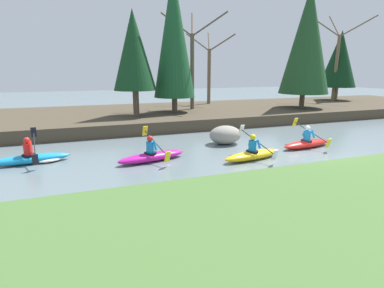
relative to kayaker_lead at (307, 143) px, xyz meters
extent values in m
plane|color=slate|center=(-1.20, -1.09, -0.22)|extent=(90.00, 90.00, 0.00)
cube|color=#473D2D|center=(-1.20, 9.80, 0.12)|extent=(44.00, 9.75, 0.67)
cylinder|color=brown|center=(-6.28, 7.85, 1.22)|extent=(0.36, 0.36, 1.54)
cone|color=#143D1E|center=(-6.28, 7.85, 4.29)|extent=(2.54, 2.54, 4.60)
cylinder|color=brown|center=(-3.60, 8.63, 0.95)|extent=(0.36, 0.36, 0.99)
cone|color=#194C28|center=(-3.60, 8.63, 5.36)|extent=(2.67, 2.67, 7.83)
cylinder|color=brown|center=(5.91, 7.62, 0.98)|extent=(0.36, 0.36, 1.06)
cone|color=#1E4723|center=(5.91, 7.62, 5.24)|extent=(3.50, 3.50, 7.47)
cylinder|color=#7A664C|center=(12.91, 11.40, 1.05)|extent=(0.36, 0.36, 1.20)
cone|color=#0F3319|center=(12.91, 11.40, 4.14)|extent=(3.18, 3.18, 4.98)
cylinder|color=brown|center=(-1.93, 9.78, 3.02)|extent=(0.28, 0.28, 5.13)
cylinder|color=brown|center=(-2.82, 10.52, 6.24)|extent=(1.89, 1.61, 1.71)
cylinder|color=brown|center=(-1.00, 9.00, 6.14)|extent=(1.99, 1.69, 1.51)
cylinder|color=brown|center=(-1.56, 10.80, 6.34)|extent=(0.87, 2.14, 1.90)
cylinder|color=brown|center=(0.59, 12.67, 2.64)|extent=(0.28, 0.28, 4.38)
cylinder|color=brown|center=(-0.16, 13.30, 5.38)|extent=(1.63, 1.39, 1.47)
cylinder|color=brown|center=(1.39, 12.00, 5.29)|extent=(1.71, 1.46, 1.30)
cylinder|color=brown|center=(0.91, 13.54, 5.46)|extent=(0.76, 1.84, 1.63)
cylinder|color=brown|center=(12.05, 10.84, 3.30)|extent=(0.28, 0.28, 5.70)
cylinder|color=brown|center=(11.07, 11.66, 6.90)|extent=(2.09, 1.78, 1.89)
cylinder|color=brown|center=(13.09, 9.97, 6.79)|extent=(2.19, 1.87, 1.66)
cylinder|color=brown|center=(12.46, 11.97, 7.01)|extent=(0.95, 2.36, 2.10)
ellipsoid|color=red|center=(-0.02, 0.00, -0.05)|extent=(2.76, 0.98, 0.34)
cone|color=red|center=(1.21, 0.17, -0.03)|extent=(0.37, 0.25, 0.20)
cylinder|color=black|center=(-0.07, -0.01, 0.09)|extent=(0.54, 0.54, 0.08)
cylinder|color=#1984CC|center=(-0.07, -0.01, 0.34)|extent=(0.34, 0.34, 0.42)
sphere|color=white|center=(-0.07, -0.01, 0.67)|extent=(0.26, 0.26, 0.23)
cylinder|color=#1984CC|center=(-0.01, 0.24, 0.43)|extent=(0.12, 0.24, 0.35)
cylinder|color=#1984CC|center=(0.06, -0.23, 0.43)|extent=(0.12, 0.24, 0.35)
cylinder|color=black|center=(0.15, 0.02, 0.47)|extent=(0.31, 1.90, 0.65)
cube|color=yellow|center=(0.02, 0.96, 0.78)|extent=(0.22, 0.19, 0.41)
cube|color=yellow|center=(0.29, -0.92, 0.16)|extent=(0.22, 0.19, 0.41)
ellipsoid|color=yellow|center=(-3.27, -0.77, -0.05)|extent=(2.76, 1.09, 0.34)
cone|color=yellow|center=(-2.05, -0.54, -0.03)|extent=(0.38, 0.26, 0.20)
cylinder|color=black|center=(-3.32, -0.78, 0.09)|extent=(0.56, 0.56, 0.08)
cylinder|color=#1984CC|center=(-3.32, -0.78, 0.34)|extent=(0.35, 0.35, 0.42)
sphere|color=yellow|center=(-3.32, -0.78, 0.67)|extent=(0.27, 0.27, 0.23)
cylinder|color=#1984CC|center=(-3.27, -0.52, 0.43)|extent=(0.13, 0.24, 0.35)
cylinder|color=#1984CC|center=(-3.18, -0.99, 0.43)|extent=(0.13, 0.24, 0.35)
cylinder|color=black|center=(-3.10, -0.73, 0.47)|extent=(0.39, 1.89, 0.65)
cube|color=white|center=(-3.27, 0.20, 0.78)|extent=(0.23, 0.19, 0.41)
cube|color=white|center=(-2.92, -1.67, 0.16)|extent=(0.23, 0.19, 0.41)
ellipsoid|color=#C61999|center=(-7.03, 0.35, -0.05)|extent=(2.77, 1.18, 0.34)
cone|color=#C61999|center=(-5.82, 0.62, -0.03)|extent=(0.39, 0.27, 0.20)
cylinder|color=black|center=(-7.08, 0.34, 0.09)|extent=(0.57, 0.57, 0.08)
cylinder|color=#1984CC|center=(-7.08, 0.34, 0.34)|extent=(0.36, 0.36, 0.42)
sphere|color=red|center=(-7.08, 0.34, 0.67)|extent=(0.27, 0.27, 0.23)
cylinder|color=#1984CC|center=(-7.04, 0.59, 0.43)|extent=(0.14, 0.24, 0.35)
cylinder|color=#1984CC|center=(-6.93, 0.12, 0.43)|extent=(0.14, 0.24, 0.35)
cylinder|color=black|center=(-6.86, 0.39, 0.47)|extent=(0.45, 1.87, 0.65)
cube|color=yellow|center=(-7.07, 1.31, 0.78)|extent=(0.23, 0.20, 0.41)
cube|color=yellow|center=(-6.65, -0.54, 0.16)|extent=(0.23, 0.20, 0.41)
ellipsoid|color=#1993D6|center=(-11.33, 1.61, -0.05)|extent=(2.75, 0.90, 0.34)
cone|color=#1993D6|center=(-10.10, 1.75, -0.03)|extent=(0.37, 0.24, 0.20)
cylinder|color=black|center=(-11.38, 1.61, 0.09)|extent=(0.53, 0.53, 0.08)
cylinder|color=red|center=(-11.38, 1.61, 0.34)|extent=(0.33, 0.33, 0.42)
sphere|color=red|center=(-11.38, 1.61, 0.67)|extent=(0.25, 0.25, 0.23)
cylinder|color=red|center=(-11.31, 1.86, 0.43)|extent=(0.12, 0.23, 0.35)
cylinder|color=red|center=(-11.25, 1.38, 0.43)|extent=(0.12, 0.23, 0.35)
cylinder|color=black|center=(-11.15, 1.63, 0.47)|extent=(0.25, 1.90, 0.65)
cube|color=black|center=(-11.26, 2.58, 0.78)|extent=(0.22, 0.18, 0.41)
cube|color=black|center=(-11.04, 0.69, 0.16)|extent=(0.22, 0.18, 0.41)
ellipsoid|color=white|center=(-10.78, 1.68, -0.13)|extent=(1.17, 0.82, 0.18)
ellipsoid|color=gray|center=(-3.17, 1.90, 0.21)|extent=(1.53, 1.20, 0.87)
camera|label=1|loc=(-9.35, -10.47, 3.16)|focal=28.00mm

